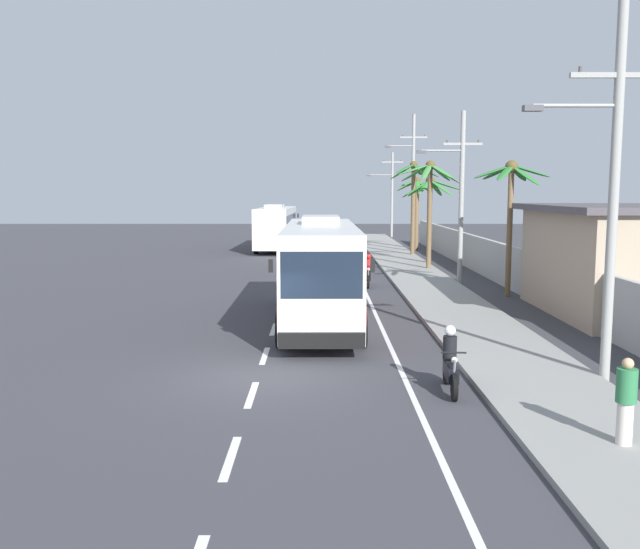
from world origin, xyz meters
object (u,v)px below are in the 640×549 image
object	(u,v)px
palm_third	(418,199)
coach_bus_far_lane	(277,226)
utility_pole_far	(413,180)
palm_nearest	(431,187)
motorcycle_trailing	(369,273)
utility_pole_distant	(392,192)
palm_fourth	(415,189)
coach_bus_foreground	(322,268)
utility_pole_nearest	(612,183)
motorcycle_beside_bus	(451,365)
palm_farthest	(512,193)
palm_second	(431,202)
utility_pole_mid	(461,193)
pedestrian_near_kerb	(627,400)

from	to	relation	value
palm_third	coach_bus_far_lane	bearing A→B (deg)	179.66
utility_pole_far	palm_nearest	bearing A→B (deg)	-92.65
motorcycle_trailing	utility_pole_distant	size ratio (longest dim) A/B	0.23
motorcycle_trailing	palm_fourth	bearing A→B (deg)	74.57
coach_bus_foreground	utility_pole_nearest	world-z (taller)	utility_pole_nearest
motorcycle_beside_bus	palm_nearest	xyz separation A→B (m)	(3.33, 24.20, 4.21)
motorcycle_trailing	palm_third	bearing A→B (deg)	75.79
utility_pole_nearest	utility_pole_distant	xyz separation A→B (m)	(0.27, 52.58, -0.27)
coach_bus_far_lane	utility_pole_distant	world-z (taller)	utility_pole_distant
palm_fourth	palm_farthest	bearing A→B (deg)	-84.70
coach_bus_far_lane	palm_second	bearing A→B (deg)	-46.25
utility_pole_mid	motorcycle_beside_bus	bearing A→B (deg)	-101.93
coach_bus_foreground	motorcycle_trailing	xyz separation A→B (m)	(2.33, 9.09, -1.29)
palm_second	motorcycle_beside_bus	bearing A→B (deg)	-98.03
motorcycle_beside_bus	palm_second	xyz separation A→B (m)	(3.86, 27.34, 3.33)
coach_bus_far_lane	palm_second	world-z (taller)	palm_second
utility_pole_nearest	utility_pole_mid	distance (m)	17.53
coach_bus_foreground	coach_bus_far_lane	world-z (taller)	coach_bus_foreground
coach_bus_foreground	utility_pole_distant	xyz separation A→B (m)	(7.12, 45.04, 2.61)
utility_pole_distant	utility_pole_mid	bearing A→B (deg)	-90.41
coach_bus_far_lane	palm_fourth	distance (m)	11.70
utility_pole_nearest	palm_nearest	distance (m)	23.35
palm_farthest	palm_fourth	bearing A→B (deg)	95.30
utility_pole_distant	coach_bus_foreground	bearing A→B (deg)	-98.98
utility_pole_mid	palm_farthest	size ratio (longest dim) A/B	1.43
utility_pole_distant	motorcycle_trailing	bearing A→B (deg)	-97.59
motorcycle_trailing	utility_pole_nearest	size ratio (longest dim) A/B	0.22
motorcycle_trailing	pedestrian_near_kerb	distance (m)	21.40
utility_pole_distant	palm_second	world-z (taller)	utility_pole_distant
pedestrian_near_kerb	utility_pole_nearest	size ratio (longest dim) A/B	0.17
utility_pole_mid	palm_fourth	xyz separation A→B (m)	(-0.31, 14.43, 0.26)
utility_pole_mid	utility_pole_distant	distance (m)	35.06
palm_nearest	palm_third	size ratio (longest dim) A/B	1.12
coach_bus_foreground	palm_nearest	size ratio (longest dim) A/B	1.78
motorcycle_beside_bus	utility_pole_distant	size ratio (longest dim) A/B	0.23
coach_bus_foreground	utility_pole_distant	distance (m)	45.67
palm_nearest	palm_third	distance (m)	13.92
palm_fourth	palm_nearest	bearing A→B (deg)	-91.61
utility_pole_distant	palm_farthest	world-z (taller)	utility_pole_distant
coach_bus_far_lane	utility_pole_mid	bearing A→B (deg)	-62.33
motorcycle_trailing	utility_pole_distant	xyz separation A→B (m)	(4.79, 35.95, 3.89)
coach_bus_far_lane	palm_second	distance (m)	15.05
utility_pole_nearest	utility_pole_mid	size ratio (longest dim) A/B	1.07
motorcycle_trailing	pedestrian_near_kerb	world-z (taller)	pedestrian_near_kerb
utility_pole_far	utility_pole_distant	world-z (taller)	utility_pole_far
motorcycle_beside_bus	palm_nearest	bearing A→B (deg)	82.16
pedestrian_near_kerb	utility_pole_far	distance (m)	39.88
pedestrian_near_kerb	palm_second	xyz separation A→B (m)	(1.46, 31.02, 3.01)
palm_nearest	utility_pole_mid	bearing A→B (deg)	-84.57
coach_bus_far_lane	palm_nearest	bearing A→B (deg)	-54.87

